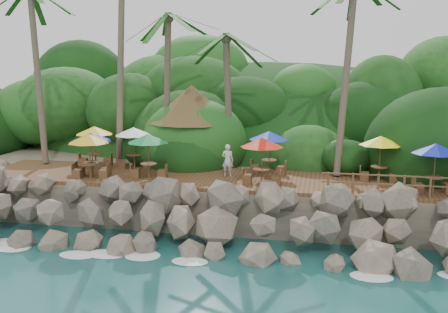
# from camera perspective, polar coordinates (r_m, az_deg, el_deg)

# --- Properties ---
(ground) EXTENTS (140.00, 140.00, 0.00)m
(ground) POSITION_cam_1_polar(r_m,az_deg,el_deg) (21.89, -3.13, -11.63)
(ground) COLOR #19514F
(ground) RESTS_ON ground
(land_base) EXTENTS (32.00, 25.20, 2.10)m
(land_base) POSITION_cam_1_polar(r_m,az_deg,el_deg) (36.70, 3.05, -0.83)
(land_base) COLOR gray
(land_base) RESTS_ON ground
(jungle_hill) EXTENTS (44.80, 28.00, 15.40)m
(jungle_hill) POSITION_cam_1_polar(r_m,az_deg,el_deg) (44.20, 4.43, -0.29)
(jungle_hill) COLOR #143811
(jungle_hill) RESTS_ON ground
(seawall) EXTENTS (29.00, 4.00, 2.30)m
(seawall) POSITION_cam_1_polar(r_m,az_deg,el_deg) (23.32, -1.93, -7.20)
(seawall) COLOR gray
(seawall) RESTS_ON ground
(terrace) EXTENTS (26.00, 5.00, 0.20)m
(terrace) POSITION_cam_1_polar(r_m,az_deg,el_deg) (26.82, 0.00, -2.52)
(terrace) COLOR brown
(terrace) RESTS_ON land_base
(jungle_foliage) EXTENTS (44.00, 16.00, 12.00)m
(jungle_foliage) POSITION_cam_1_polar(r_m,az_deg,el_deg) (35.96, 2.80, -2.77)
(jungle_foliage) COLOR #143811
(jungle_foliage) RESTS_ON ground
(foam_line) EXTENTS (25.20, 0.80, 0.06)m
(foam_line) POSITION_cam_1_polar(r_m,az_deg,el_deg) (22.14, -2.93, -11.27)
(foam_line) COLOR white
(foam_line) RESTS_ON ground
(palapa) EXTENTS (5.04, 5.04, 4.60)m
(palapa) POSITION_cam_1_polar(r_m,az_deg,el_deg) (30.26, -3.59, 5.82)
(palapa) COLOR brown
(palapa) RESTS_ON ground
(dining_clusters) EXTENTS (21.71, 5.13, 2.31)m
(dining_clusters) POSITION_cam_1_polar(r_m,az_deg,el_deg) (26.10, 2.50, 1.62)
(dining_clusters) COLOR brown
(dining_clusters) RESTS_ON terrace
(railing) EXTENTS (8.30, 0.10, 1.00)m
(railing) POSITION_cam_1_polar(r_m,az_deg,el_deg) (24.22, 20.58, -2.90)
(railing) COLOR brown
(railing) RESTS_ON terrace
(waiter) EXTENTS (0.65, 0.45, 1.71)m
(waiter) POSITION_cam_1_polar(r_m,az_deg,el_deg) (26.83, 0.41, -0.43)
(waiter) COLOR silver
(waiter) RESTS_ON terrace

